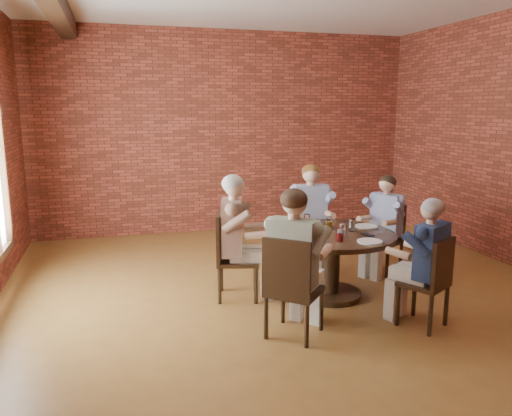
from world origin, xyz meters
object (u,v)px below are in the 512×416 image
object	(u,v)px
dining_table	(331,252)
chair_b	(309,229)
diner_b	(311,218)
diner_c	(238,237)
diner_a	(384,226)
chair_e	(431,279)
chair_a	(386,235)
diner_d	(295,263)
smartphone	(368,235)
diner_e	(425,263)
chair_d	(291,285)
chair_c	(229,253)

from	to	relation	value
dining_table	chair_b	world-z (taller)	chair_b
diner_b	diner_c	size ratio (longest dim) A/B	0.99
diner_a	chair_e	xyz separation A→B (m)	(-0.40, -1.59, -0.14)
chair_e	dining_table	bearing A→B (deg)	-90.00
chair_b	chair_e	distance (m)	2.18
dining_table	chair_a	distance (m)	1.21
chair_b	diner_c	xyz separation A→B (m)	(-1.19, -0.85, 0.18)
chair_b	diner_d	world-z (taller)	diner_d
chair_a	chair_e	size ratio (longest dim) A/B	1.00
smartphone	diner_e	bearing A→B (deg)	-83.07
diner_c	chair_d	world-z (taller)	diner_c
diner_a	chair_d	xyz separation A→B (m)	(-1.78, -1.44, -0.11)
diner_b	diner_c	bearing A→B (deg)	-138.11
chair_b	diner_c	distance (m)	1.47
smartphone	diner_b	bearing A→B (deg)	88.77
diner_b	diner_c	world-z (taller)	diner_c
chair_c	diner_a	bearing A→B (deg)	-67.82
diner_b	chair_c	size ratio (longest dim) A/B	1.43
diner_b	chair_c	distance (m)	1.48
dining_table	diner_b	bearing A→B (deg)	80.89
chair_a	chair_c	xyz separation A→B (m)	(-2.15, -0.31, 0.03)
chair_d	chair_e	size ratio (longest dim) A/B	1.08
chair_d	diner_e	bearing A→B (deg)	-141.31
diner_b	smartphone	distance (m)	1.25
diner_c	chair_e	distance (m)	2.07
dining_table	chair_d	xyz separation A→B (m)	(-0.80, -0.88, -0.00)
chair_d	chair_e	world-z (taller)	chair_d
dining_table	chair_b	distance (m)	1.13
chair_a	diner_d	distance (m)	2.28
dining_table	diner_a	distance (m)	1.14
diner_a	chair_c	xyz separation A→B (m)	(-2.09, -0.27, -0.11)
chair_a	dining_table	bearing A→B (deg)	-90.00
chair_a	chair_c	world-z (taller)	chair_c
chair_a	chair_c	distance (m)	2.18
chair_a	diner_b	size ratio (longest dim) A/B	0.65
dining_table	chair_d	world-z (taller)	chair_d
chair_a	diner_a	bearing A→B (deg)	-90.00
chair_a	diner_d	bearing A→B (deg)	-81.47
chair_e	smartphone	world-z (taller)	chair_e
diner_a	chair_a	bearing A→B (deg)	90.00
chair_b	diner_d	bearing A→B (deg)	-106.22
dining_table	diner_c	world-z (taller)	diner_c
smartphone	diner_a	bearing A→B (deg)	40.95
diner_d	dining_table	bearing A→B (deg)	-90.00
diner_b	diner_e	xyz separation A→B (m)	(0.38, -1.99, -0.06)
chair_c	diner_e	xyz separation A→B (m)	(1.65, -1.25, 0.11)
diner_c	smartphone	bearing A→B (deg)	-94.74
smartphone	chair_d	bearing A→B (deg)	-158.16
diner_c	diner_e	size ratio (longest dim) A/B	1.09
diner_b	chair_d	size ratio (longest dim) A/B	1.42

